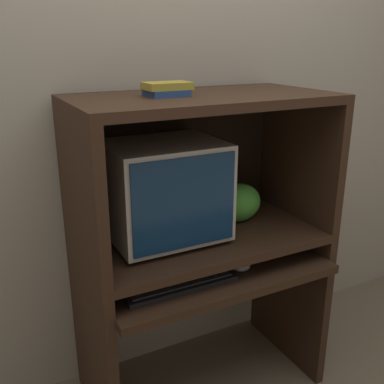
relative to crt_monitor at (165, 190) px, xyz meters
The scene contains 9 objects.
wall_back 0.47m from the crt_monitor, 63.04° to the left, with size 6.00×0.06×2.60m.
desk_base 0.58m from the crt_monitor, 23.73° to the right, with size 1.03×0.60×0.65m.
desk_monitor_shelf 0.28m from the crt_monitor, ahead, with size 1.03×0.54×0.11m.
hutch_upper 0.24m from the crt_monitor, ahead, with size 1.03×0.54×0.58m.
crt_monitor is the anchor object (origin of this frame).
keyboard 0.36m from the crt_monitor, 100.69° to the right, with size 0.44×0.16×0.03m.
mouse 0.44m from the crt_monitor, 39.11° to the right, with size 0.07×0.05×0.03m.
snack_bag 0.39m from the crt_monitor, ahead, with size 0.21×0.16×0.17m.
book_stack 0.40m from the crt_monitor, 45.00° to the right, with size 0.17×0.13×0.05m.
Camera 1 is at (-0.84, -1.25, 1.54)m, focal length 42.00 mm.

